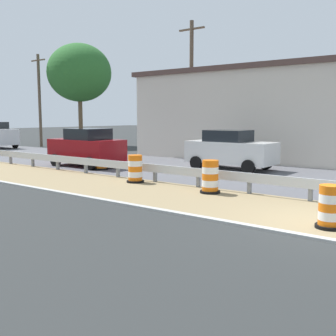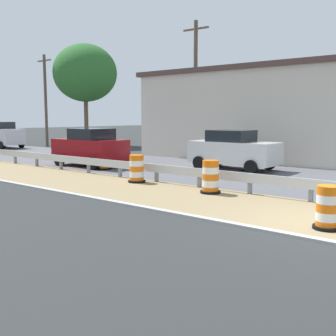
{
  "view_description": "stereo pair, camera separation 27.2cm",
  "coord_description": "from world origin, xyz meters",
  "px_view_note": "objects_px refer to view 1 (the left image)",
  "views": [
    {
      "loc": [
        -9.9,
        -2.75,
        2.59
      ],
      "look_at": [
        0.62,
        5.3,
        0.91
      ],
      "focal_mm": 43.6,
      "sensor_mm": 36.0,
      "label": 1
    },
    {
      "loc": [
        -9.73,
        -2.97,
        2.59
      ],
      "look_at": [
        0.62,
        5.3,
        0.91
      ],
      "focal_mm": 43.6,
      "sensor_mm": 36.0,
      "label": 2
    }
  ],
  "objects_px": {
    "utility_pole_mid": "(40,99)",
    "traffic_barrel_nearest": "(330,209)",
    "traffic_barrel_far": "(101,160)",
    "car_distant_a": "(231,150)",
    "traffic_barrel_mid": "(135,170)",
    "car_lead_near_lane": "(87,147)",
    "traffic_barrel_close": "(210,178)",
    "utility_pole_near": "(191,88)"
  },
  "relations": [
    {
      "from": "utility_pole_mid",
      "to": "traffic_barrel_nearest",
      "type": "bearing_deg",
      "value": -112.94
    },
    {
      "from": "traffic_barrel_far",
      "to": "car_distant_a",
      "type": "height_order",
      "value": "car_distant_a"
    },
    {
      "from": "traffic_barrel_mid",
      "to": "car_distant_a",
      "type": "relative_size",
      "value": 0.25
    },
    {
      "from": "traffic_barrel_far",
      "to": "car_lead_near_lane",
      "type": "distance_m",
      "value": 1.69
    },
    {
      "from": "utility_pole_mid",
      "to": "traffic_barrel_close",
      "type": "bearing_deg",
      "value": -112.54
    },
    {
      "from": "traffic_barrel_far",
      "to": "utility_pole_near",
      "type": "distance_m",
      "value": 8.23
    },
    {
      "from": "car_distant_a",
      "to": "utility_pole_mid",
      "type": "distance_m",
      "value": 20.81
    },
    {
      "from": "car_distant_a",
      "to": "traffic_barrel_mid",
      "type": "bearing_deg",
      "value": -99.53
    },
    {
      "from": "traffic_barrel_close",
      "to": "car_distant_a",
      "type": "relative_size",
      "value": 0.26
    },
    {
      "from": "car_distant_a",
      "to": "utility_pole_mid",
      "type": "height_order",
      "value": "utility_pole_mid"
    },
    {
      "from": "traffic_barrel_mid",
      "to": "traffic_barrel_nearest",
      "type": "bearing_deg",
      "value": -105.44
    },
    {
      "from": "traffic_barrel_mid",
      "to": "utility_pole_mid",
      "type": "distance_m",
      "value": 21.73
    },
    {
      "from": "traffic_barrel_nearest",
      "to": "traffic_barrel_mid",
      "type": "distance_m",
      "value": 8.36
    },
    {
      "from": "traffic_barrel_far",
      "to": "car_lead_near_lane",
      "type": "relative_size",
      "value": 0.27
    },
    {
      "from": "traffic_barrel_mid",
      "to": "utility_pole_mid",
      "type": "relative_size",
      "value": 0.14
    },
    {
      "from": "car_distant_a",
      "to": "utility_pole_near",
      "type": "bearing_deg",
      "value": 144.57
    },
    {
      "from": "traffic_barrel_close",
      "to": "utility_pole_mid",
      "type": "xyz_separation_m",
      "value": [
        9.47,
        22.82,
        3.54
      ]
    },
    {
      "from": "traffic_barrel_far",
      "to": "utility_pole_mid",
      "type": "relative_size",
      "value": 0.14
    },
    {
      "from": "car_lead_near_lane",
      "to": "traffic_barrel_far",
      "type": "bearing_deg",
      "value": 162.32
    },
    {
      "from": "traffic_barrel_far",
      "to": "car_lead_near_lane",
      "type": "bearing_deg",
      "value": 72.59
    },
    {
      "from": "traffic_barrel_nearest",
      "to": "car_distant_a",
      "type": "relative_size",
      "value": 0.24
    },
    {
      "from": "traffic_barrel_mid",
      "to": "car_distant_a",
      "type": "distance_m",
      "value": 5.99
    },
    {
      "from": "traffic_barrel_close",
      "to": "car_lead_near_lane",
      "type": "relative_size",
      "value": 0.28
    },
    {
      "from": "traffic_barrel_nearest",
      "to": "traffic_barrel_close",
      "type": "height_order",
      "value": "traffic_barrel_close"
    },
    {
      "from": "traffic_barrel_nearest",
      "to": "utility_pole_near",
      "type": "distance_m",
      "value": 16.73
    },
    {
      "from": "traffic_barrel_nearest",
      "to": "car_lead_near_lane",
      "type": "height_order",
      "value": "car_lead_near_lane"
    },
    {
      "from": "utility_pole_near",
      "to": "utility_pole_mid",
      "type": "height_order",
      "value": "utility_pole_near"
    },
    {
      "from": "car_lead_near_lane",
      "to": "utility_pole_mid",
      "type": "distance_m",
      "value": 15.75
    },
    {
      "from": "traffic_barrel_close",
      "to": "utility_pole_near",
      "type": "xyz_separation_m",
      "value": [
        9.28,
        7.12,
        3.81
      ]
    },
    {
      "from": "traffic_barrel_mid",
      "to": "utility_pole_mid",
      "type": "bearing_deg",
      "value": 64.15
    },
    {
      "from": "car_lead_near_lane",
      "to": "utility_pole_near",
      "type": "bearing_deg",
      "value": -106.07
    },
    {
      "from": "traffic_barrel_close",
      "to": "traffic_barrel_far",
      "type": "distance_m",
      "value": 7.76
    },
    {
      "from": "traffic_barrel_mid",
      "to": "car_distant_a",
      "type": "bearing_deg",
      "value": -9.57
    },
    {
      "from": "car_lead_near_lane",
      "to": "traffic_barrel_nearest",
      "type": "bearing_deg",
      "value": 161.05
    },
    {
      "from": "car_lead_near_lane",
      "to": "utility_pole_mid",
      "type": "xyz_separation_m",
      "value": [
        6.99,
        13.78,
        3.06
      ]
    },
    {
      "from": "utility_pole_near",
      "to": "utility_pole_mid",
      "type": "xyz_separation_m",
      "value": [
        0.19,
        15.71,
        -0.27
      ]
    },
    {
      "from": "traffic_barrel_nearest",
      "to": "car_lead_near_lane",
      "type": "distance_m",
      "value": 14.33
    },
    {
      "from": "traffic_barrel_mid",
      "to": "utility_pole_near",
      "type": "relative_size",
      "value": 0.13
    },
    {
      "from": "traffic_barrel_mid",
      "to": "utility_pole_near",
      "type": "distance_m",
      "value": 10.55
    },
    {
      "from": "traffic_barrel_far",
      "to": "car_lead_near_lane",
      "type": "height_order",
      "value": "car_lead_near_lane"
    },
    {
      "from": "traffic_barrel_far",
      "to": "utility_pole_near",
      "type": "xyz_separation_m",
      "value": [
        7.28,
        -0.38,
        3.83
      ]
    },
    {
      "from": "traffic_barrel_far",
      "to": "car_distant_a",
      "type": "relative_size",
      "value": 0.25
    }
  ]
}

